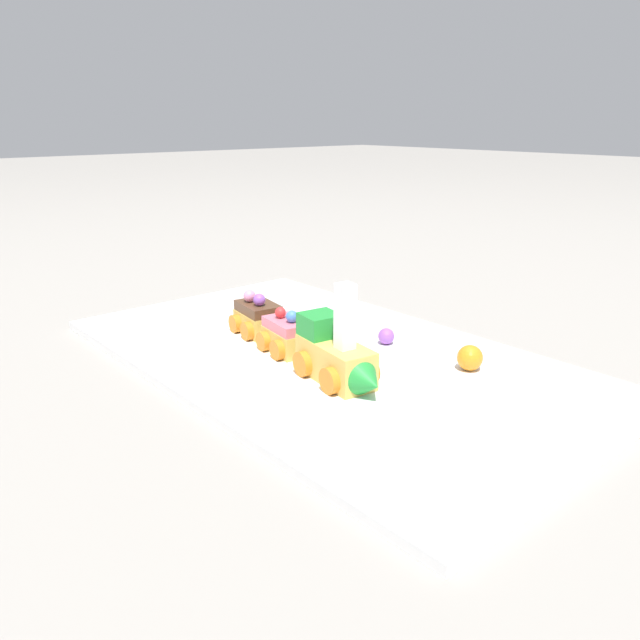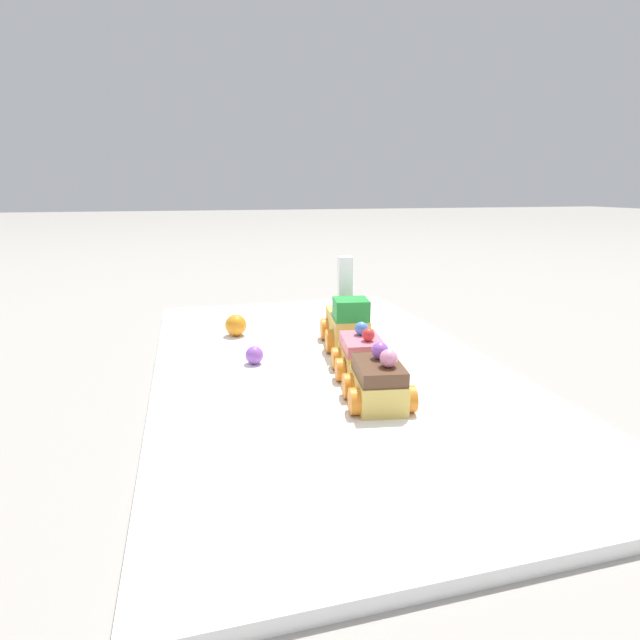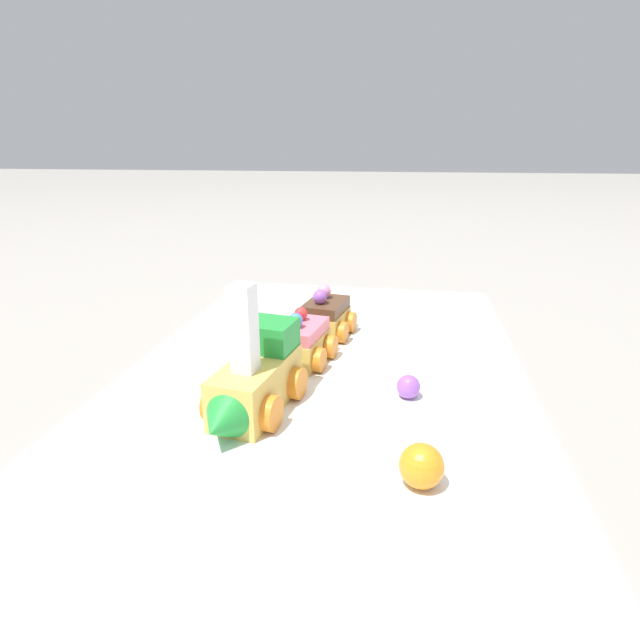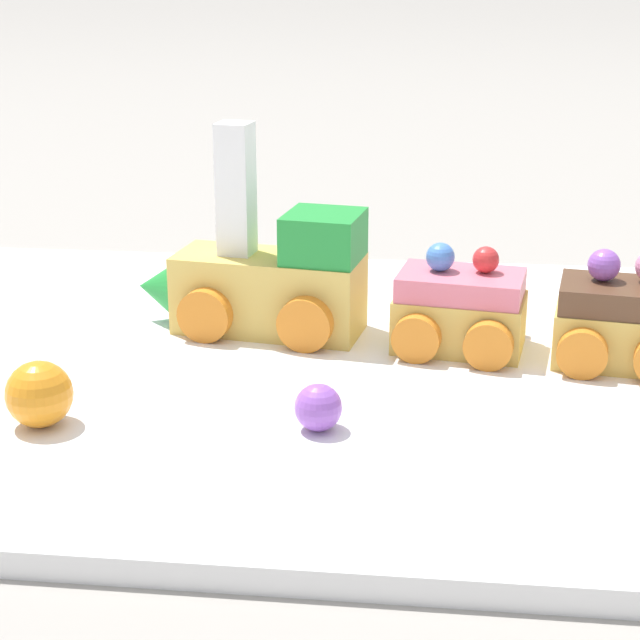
{
  "view_description": "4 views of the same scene",
  "coord_description": "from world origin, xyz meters",
  "px_view_note": "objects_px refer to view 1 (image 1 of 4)",
  "views": [
    {
      "loc": [
        0.57,
        -0.51,
        0.31
      ],
      "look_at": [
        0.01,
        -0.02,
        0.06
      ],
      "focal_mm": 35.0,
      "sensor_mm": 36.0,
      "label": 1
    },
    {
      "loc": [
        -0.57,
        0.16,
        0.22
      ],
      "look_at": [
        -0.04,
        0.02,
        0.08
      ],
      "focal_mm": 28.0,
      "sensor_mm": 36.0,
      "label": 2
    },
    {
      "loc": [
        0.46,
        0.08,
        0.24
      ],
      "look_at": [
        0.03,
        0.0,
        0.09
      ],
      "focal_mm": 28.0,
      "sensor_mm": 36.0,
      "label": 3
    },
    {
      "loc": [
        -0.03,
        0.54,
        0.23
      ],
      "look_at": [
        0.03,
        -0.01,
        0.03
      ],
      "focal_mm": 60.0,
      "sensor_mm": 36.0,
      "label": 4
    }
  ],
  "objects_px": {
    "cake_train_locomotive": "(338,357)",
    "cake_car_chocolate": "(258,318)",
    "cake_car_strawberry": "(288,336)",
    "gumball_purple": "(386,336)",
    "gumball_orange": "(470,358)"
  },
  "relations": [
    {
      "from": "cake_car_chocolate",
      "to": "gumball_purple",
      "type": "bearing_deg",
      "value": 43.05
    },
    {
      "from": "cake_train_locomotive",
      "to": "cake_car_chocolate",
      "type": "relative_size",
      "value": 1.84
    },
    {
      "from": "gumball_purple",
      "to": "gumball_orange",
      "type": "height_order",
      "value": "gumball_orange"
    },
    {
      "from": "gumball_purple",
      "to": "cake_car_strawberry",
      "type": "bearing_deg",
      "value": -119.3
    },
    {
      "from": "cake_car_chocolate",
      "to": "gumball_purple",
      "type": "distance_m",
      "value": 0.19
    },
    {
      "from": "cake_train_locomotive",
      "to": "gumball_orange",
      "type": "xyz_separation_m",
      "value": [
        0.08,
        0.15,
        -0.01
      ]
    },
    {
      "from": "cake_car_strawberry",
      "to": "gumball_purple",
      "type": "xyz_separation_m",
      "value": [
        0.07,
        0.12,
        -0.01
      ]
    },
    {
      "from": "cake_train_locomotive",
      "to": "cake_car_strawberry",
      "type": "bearing_deg",
      "value": -179.94
    },
    {
      "from": "gumball_orange",
      "to": "cake_train_locomotive",
      "type": "bearing_deg",
      "value": -118.86
    },
    {
      "from": "cake_train_locomotive",
      "to": "cake_car_strawberry",
      "type": "height_order",
      "value": "cake_train_locomotive"
    },
    {
      "from": "cake_car_strawberry",
      "to": "cake_car_chocolate",
      "type": "distance_m",
      "value": 0.09
    },
    {
      "from": "gumball_orange",
      "to": "gumball_purple",
      "type": "bearing_deg",
      "value": -175.67
    },
    {
      "from": "cake_car_chocolate",
      "to": "gumball_purple",
      "type": "relative_size",
      "value": 3.41
    },
    {
      "from": "cake_train_locomotive",
      "to": "cake_car_strawberry",
      "type": "distance_m",
      "value": 0.12
    },
    {
      "from": "cake_train_locomotive",
      "to": "gumball_purple",
      "type": "distance_m",
      "value": 0.15
    }
  ]
}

